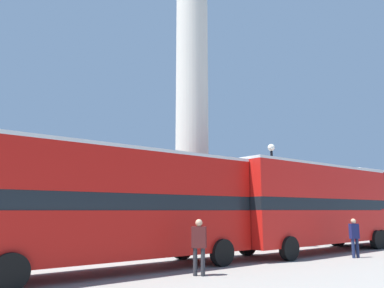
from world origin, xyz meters
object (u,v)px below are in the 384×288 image
(pedestrian_near_lamp, at_px, (354,236))
(pedestrian_by_plinth, at_px, (199,243))
(bus_a, at_px, (119,203))
(street_lamp, at_px, (273,190))
(equestrian_statue, at_px, (279,216))
(monument_column, at_px, (192,108))
(bus_b, at_px, (314,204))

(pedestrian_near_lamp, xyz_separation_m, pedestrian_by_plinth, (-8.38, 0.29, 0.06))
(bus_a, distance_m, street_lamp, 10.92)
(street_lamp, bearing_deg, pedestrian_near_lamp, -94.43)
(equestrian_statue, bearing_deg, monument_column, -156.41)
(bus_b, distance_m, pedestrian_by_plinth, 9.34)
(equestrian_statue, relative_size, street_lamp, 0.99)
(equestrian_statue, relative_size, pedestrian_by_plinth, 3.26)
(bus_b, relative_size, equestrian_statue, 1.88)
(street_lamp, xyz_separation_m, pedestrian_near_lamp, (-0.40, -5.09, -2.28))
(bus_a, bearing_deg, bus_b, -3.52)
(equestrian_statue, distance_m, pedestrian_near_lamp, 14.68)
(bus_b, height_order, pedestrian_by_plinth, bus_b)
(bus_a, xyz_separation_m, bus_b, (10.79, -0.09, 0.06))
(monument_column, distance_m, equestrian_statue, 13.29)
(monument_column, relative_size, equestrian_statue, 4.08)
(bus_a, distance_m, equestrian_statue, 20.91)
(monument_column, bearing_deg, pedestrian_near_lamp, -74.67)
(pedestrian_near_lamp, distance_m, pedestrian_by_plinth, 8.38)
(pedestrian_near_lamp, bearing_deg, monument_column, 118.29)
(monument_column, bearing_deg, bus_a, -139.92)
(bus_a, bearing_deg, monument_column, 37.02)
(bus_b, relative_size, pedestrian_by_plinth, 6.12)
(monument_column, bearing_deg, pedestrian_by_plinth, -123.95)
(street_lamp, xyz_separation_m, pedestrian_by_plinth, (-8.77, -4.81, -2.22))
(equestrian_statue, height_order, pedestrian_near_lamp, equestrian_statue)
(bus_b, bearing_deg, pedestrian_by_plinth, -169.38)
(monument_column, relative_size, pedestrian_near_lamp, 13.94)
(monument_column, relative_size, bus_a, 2.21)
(monument_column, height_order, bus_a, monument_column)
(pedestrian_near_lamp, relative_size, pedestrian_by_plinth, 0.95)
(monument_column, height_order, equestrian_statue, monument_column)
(monument_column, distance_m, pedestrian_by_plinth, 12.96)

